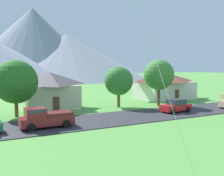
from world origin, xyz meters
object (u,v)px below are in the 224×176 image
Objects in this scene: tree_near_right at (159,75)px; pickup_truck_maroon_east_side at (45,118)px; house_right_center at (50,89)px; parked_car_red_west_end at (176,106)px; tree_left_of_center at (119,81)px; tree_near_left at (16,82)px; house_left_center at (164,85)px.

pickup_truck_maroon_east_side is at bearing -160.89° from tree_near_right.
parked_car_red_west_end is (13.91, -11.36, -1.87)m from house_right_center.
tree_left_of_center is 9.23m from parked_car_red_west_end.
tree_left_of_center is at bearing 121.59° from parked_car_red_west_end.
tree_near_left reaches higher than pickup_truck_maroon_east_side.
house_right_center is at bearing 73.59° from pickup_truck_maroon_east_side.
tree_near_left reaches higher than tree_left_of_center.
tree_near_right reaches higher than house_left_center.
house_left_center is 13.66m from tree_left_of_center.
tree_near_right is (15.47, -5.64, 2.04)m from house_right_center.
pickup_truck_maroon_east_side is at bearing -147.30° from tree_left_of_center.
house_right_center is at bearing 140.77° from parked_car_red_west_end.
house_right_center reaches higher than pickup_truck_maroon_east_side.
tree_near_right is 1.37× the size of pickup_truck_maroon_east_side.
tree_near_left is 1.61× the size of parked_car_red_west_end.
house_right_center reaches higher than parked_car_red_west_end.
parked_car_red_west_end is at bearing -105.33° from tree_near_right.
house_left_center is 22.02m from house_right_center.
tree_left_of_center reaches higher than house_right_center.
house_left_center reaches higher than pickup_truck_maroon_east_side.
house_right_center is at bearing -177.26° from house_left_center.
tree_left_of_center is at bearing 164.45° from tree_near_right.
tree_left_of_center reaches higher than parked_car_red_west_end.
tree_near_right is (20.77, -0.88, 0.51)m from tree_near_left.
house_right_center is at bearing 41.95° from tree_near_left.
tree_near_right is 7.10m from parked_car_red_west_end.
pickup_truck_maroon_east_side is (-17.52, -0.90, 0.19)m from parked_car_red_west_end.
house_left_center is at bearing 21.52° from tree_left_of_center.
house_left_center is at bearing 2.74° from house_right_center.
house_right_center is (-21.99, -1.05, 0.16)m from house_left_center.
parked_car_red_west_end is (-1.57, -5.71, -3.91)m from tree_near_right.
tree_left_of_center reaches higher than pickup_truck_maroon_east_side.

